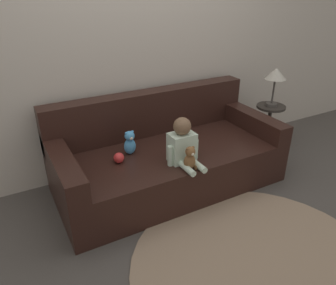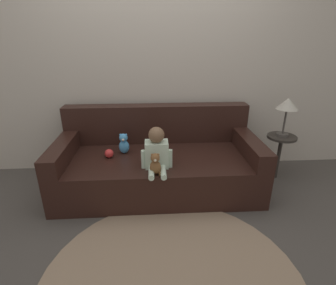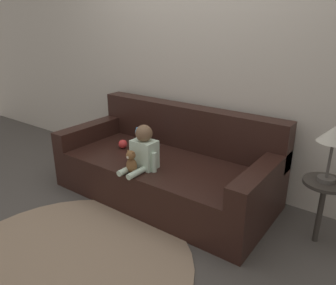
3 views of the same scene
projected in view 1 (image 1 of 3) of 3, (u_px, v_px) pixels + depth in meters
ground_plane at (169, 184)px, 3.09m from camera, size 12.00×12.00×0.00m
wall_back at (139, 33)px, 2.94m from camera, size 8.00×0.05×2.60m
couch at (166, 156)px, 3.01m from camera, size 2.01×0.94×0.80m
person_baby at (183, 144)px, 2.63m from camera, size 0.28×0.34×0.38m
teddy_bear_brown at (190, 159)px, 2.55m from camera, size 0.12×0.09×0.20m
plush_toy_side at (130, 143)px, 2.77m from camera, size 0.10×0.10×0.21m
toy_ball at (119, 158)px, 2.67m from camera, size 0.09×0.09×0.09m
floor_rug at (261, 267)px, 2.18m from camera, size 1.75×1.75×0.01m
side_table at (274, 89)px, 3.46m from camera, size 0.31×0.31×0.91m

